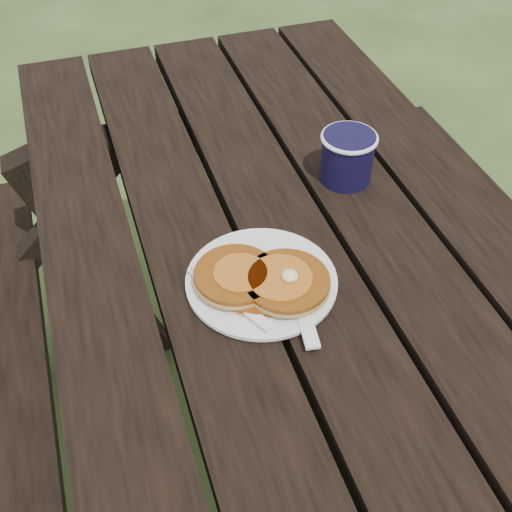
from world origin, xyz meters
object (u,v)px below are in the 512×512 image
object	(u,v)px
pancake_stack	(262,280)
coffee_cup	(348,154)
picnic_table	(319,464)
plate	(261,282)

from	to	relation	value
pancake_stack	coffee_cup	bearing A→B (deg)	43.40
picnic_table	coffee_cup	world-z (taller)	coffee_cup
coffee_cup	plate	bearing A→B (deg)	-138.25
picnic_table	pancake_stack	world-z (taller)	pancake_stack
picnic_table	plate	world-z (taller)	plate
plate	pancake_stack	xyz separation A→B (m)	(-0.00, -0.02, 0.02)
plate	coffee_cup	world-z (taller)	coffee_cup
plate	pancake_stack	world-z (taller)	pancake_stack
picnic_table	plate	distance (m)	0.41
pancake_stack	plate	bearing A→B (deg)	76.32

